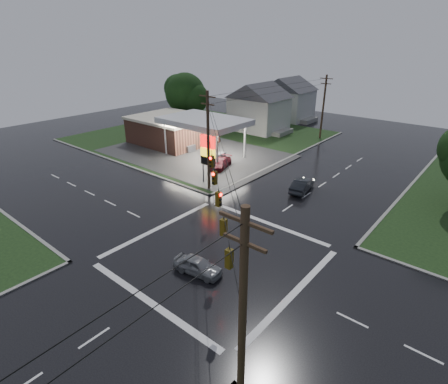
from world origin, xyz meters
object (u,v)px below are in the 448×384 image
Objects in this scene: utility_pole_nw at (208,141)px; utility_pole_se at (242,328)px; gas_station at (177,129)px; utility_pole_n at (323,106)px; tree_nw_behind at (186,93)px; car_north at (302,185)px; house_near at (259,106)px; house_far at (288,98)px; pylon_sign at (208,152)px; car_crossing at (198,266)px; car_pump at (220,163)px.

utility_pole_nw is 1.00× the size of utility_pole_se.
utility_pole_nw is at bearing 135.00° from utility_pole_se.
utility_pole_se is (35.18, -29.20, 3.17)m from gas_station.
utility_pole_n is 25.63m from tree_nw_behind.
house_near is at bearing -55.27° from car_north.
house_far is (-1.00, 12.00, 0.00)m from house_near.
gas_station is 17.81m from pylon_sign.
tree_nw_behind is (-8.17, 10.29, 3.63)m from gas_station.
tree_nw_behind is at bearing 137.66° from utility_pole_se.
car_north is at bearing -57.01° from house_far.
house_far is 55.52m from car_crossing.
utility_pole_se is 1.10× the size of tree_nw_behind.
car_crossing is at bearing 143.21° from utility_pole_se.
pylon_sign is at bearing 135.00° from utility_pole_nw.
tree_nw_behind is 2.21× the size of car_pump.
utility_pole_se is at bearing -42.34° from tree_nw_behind.
car_north is (-10.50, 25.22, -4.99)m from utility_pole_se.
car_pump is at bearing 26.62° from car_crossing.
pylon_sign is 11.33m from car_north.
utility_pole_se is (20.00, -20.00, 1.71)m from pylon_sign.
pylon_sign reaches higher than gas_station.
house_far reaches higher than gas_station.
tree_nw_behind is (-24.34, 20.49, 0.46)m from utility_pole_nw.
utility_pole_nw is at bearing -90.00° from utility_pole_n.
utility_pole_se is 54.77m from house_near.
utility_pole_nw is 28.50m from utility_pole_n.
pylon_sign is 0.60× the size of tree_nw_behind.
car_north is (24.68, -3.98, -1.81)m from gas_station.
house_far is at bearing 56.56° from tree_nw_behind.
car_crossing is at bearing 84.51° from car_north.
house_far reaches higher than pylon_sign.
utility_pole_nw is at bearing 29.53° from car_crossing.
gas_station is 45.83m from utility_pole_se.
gas_station is at bearing -97.50° from house_far.
tree_nw_behind is at bearing 36.80° from car_crossing.
pylon_sign is at bearing -67.72° from house_near.
house_near is 28.69m from car_north.
car_north is (9.50, 5.22, -3.28)m from pylon_sign.
house_far is at bearing 141.23° from utility_pole_n.
house_near is at bearing 19.36° from car_crossing.
gas_station is 19.38m from utility_pole_nw.
tree_nw_behind is at bearing 139.90° from utility_pole_nw.
house_near and house_far have the same top height.
tree_nw_behind is (-24.34, -8.01, 0.71)m from utility_pole_n.
gas_station is 5.87× the size of car_north.
car_crossing is at bearing -76.34° from utility_pole_n.
utility_pole_nw is 26.87m from utility_pole_se.
pylon_sign is 1.59× the size of car_crossing.
utility_pole_nw is 40.48m from house_far.
utility_pole_nw is 2.46× the size of car_north.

